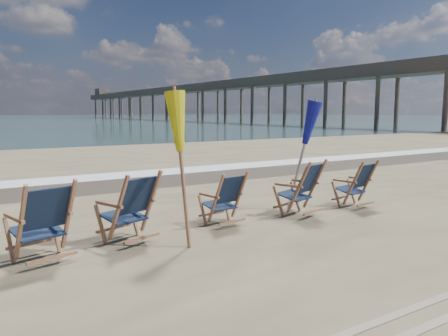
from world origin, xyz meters
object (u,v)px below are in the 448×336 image
object	(u,v)px
beach_chair_1	(151,204)
fishing_pier	(195,98)
beach_chair_0	(69,218)
umbrella_yellow	(182,130)
beach_chair_4	(368,183)
umbrella_blue	(301,127)
beach_chair_2	(240,197)
beach_chair_3	(315,186)

from	to	relation	value
beach_chair_1	fishing_pier	distance (m)	82.87
beach_chair_0	umbrella_yellow	distance (m)	1.94
beach_chair_4	umbrella_blue	world-z (taller)	umbrella_blue
beach_chair_2	beach_chair_3	distance (m)	1.64
beach_chair_1	beach_chair_3	bearing A→B (deg)	159.46
umbrella_yellow	fishing_pier	distance (m)	83.19
beach_chair_1	beach_chair_4	world-z (taller)	beach_chair_1
beach_chair_0	beach_chair_1	distance (m)	1.29
beach_chair_0	beach_chair_2	size ratio (longest dim) A/B	1.16
umbrella_blue	umbrella_yellow	bearing A→B (deg)	-162.84
beach_chair_4	fishing_pier	distance (m)	80.84
beach_chair_3	beach_chair_4	size ratio (longest dim) A/B	1.09
beach_chair_3	umbrella_yellow	bearing A→B (deg)	-8.53
beach_chair_1	fishing_pier	world-z (taller)	fishing_pier
beach_chair_4	fishing_pier	world-z (taller)	fishing_pier
umbrella_blue	beach_chair_3	bearing A→B (deg)	-94.60
beach_chair_2	beach_chair_4	xyz separation A→B (m)	(3.06, -0.23, 0.02)
beach_chair_0	beach_chair_2	world-z (taller)	beach_chair_0
beach_chair_3	fishing_pier	xyz separation A→B (m)	(36.47, 72.65, 4.11)
umbrella_yellow	beach_chair_4	bearing A→B (deg)	5.26
beach_chair_1	umbrella_yellow	world-z (taller)	umbrella_yellow
umbrella_yellow	fishing_pier	world-z (taller)	fishing_pier
beach_chair_4	umbrella_blue	size ratio (longest dim) A/B	0.45
beach_chair_0	umbrella_blue	bearing A→B (deg)	174.16
fishing_pier	umbrella_blue	bearing A→B (deg)	-116.78
beach_chair_2	beach_chair_4	distance (m)	3.07
beach_chair_0	beach_chair_1	xyz separation A→B (m)	(1.27, 0.25, -0.00)
beach_chair_1	umbrella_yellow	bearing A→B (deg)	95.34
beach_chair_0	beach_chair_4	size ratio (longest dim) A/B	1.11
beach_chair_3	umbrella_blue	distance (m)	1.21
beach_chair_0	beach_chair_2	bearing A→B (deg)	172.63
umbrella_yellow	umbrella_blue	xyz separation A→B (m)	(3.10, 0.96, -0.05)
beach_chair_3	beach_chair_2	bearing A→B (deg)	-23.07
beach_chair_1	beach_chair_3	world-z (taller)	beach_chair_1
beach_chair_2	beach_chair_4	size ratio (longest dim) A/B	0.96
beach_chair_1	beach_chair_3	xyz separation A→B (m)	(3.32, -0.08, -0.01)
beach_chair_4	umbrella_yellow	bearing A→B (deg)	-3.60
beach_chair_4	fishing_pier	size ratio (longest dim) A/B	0.01
beach_chair_3	fishing_pier	bearing A→B (deg)	-134.32
beach_chair_4	beach_chair_3	bearing A→B (deg)	-12.05
umbrella_blue	fishing_pier	distance (m)	80.91
beach_chair_0	beach_chair_3	bearing A→B (deg)	168.48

